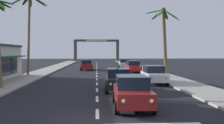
% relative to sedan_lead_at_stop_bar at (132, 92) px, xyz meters
% --- Properties ---
extents(ground_plane, '(220.00, 220.00, 0.00)m').
position_rel_sedan_lead_at_stop_bar_xyz_m(ground_plane, '(-1.81, -2.64, -0.85)').
color(ground_plane, black).
extents(sidewalk_right, '(3.20, 110.00, 0.14)m').
position_rel_sedan_lead_at_stop_bar_xyz_m(sidewalk_right, '(5.99, 17.36, -0.78)').
color(sidewalk_right, '#9E998E').
rests_on(sidewalk_right, ground).
extents(sidewalk_left, '(3.20, 110.00, 0.14)m').
position_rel_sedan_lead_at_stop_bar_xyz_m(sidewalk_left, '(-9.61, 17.36, -0.78)').
color(sidewalk_left, '#9E998E').
rests_on(sidewalk_left, ground).
extents(lane_markings, '(4.28, 87.50, 0.01)m').
position_rel_sedan_lead_at_stop_bar_xyz_m(lane_markings, '(-1.39, 17.22, -0.85)').
color(lane_markings, silver).
rests_on(lane_markings, ground).
extents(sedan_lead_at_stop_bar, '(2.03, 4.48, 1.68)m').
position_rel_sedan_lead_at_stop_bar_xyz_m(sedan_lead_at_stop_bar, '(0.00, 0.00, 0.00)').
color(sedan_lead_at_stop_bar, maroon).
rests_on(sedan_lead_at_stop_bar, ground).
extents(sedan_third_in_queue, '(2.05, 4.49, 1.68)m').
position_rel_sedan_lead_at_stop_bar_xyz_m(sedan_third_in_queue, '(-0.22, 6.12, 0.00)').
color(sedan_third_in_queue, black).
rests_on(sedan_third_in_queue, ground).
extents(sedan_oncoming_far, '(1.98, 4.46, 1.68)m').
position_rel_sedan_lead_at_stop_bar_xyz_m(sedan_oncoming_far, '(-3.44, 29.24, 0.00)').
color(sedan_oncoming_far, maroon).
rests_on(sedan_oncoming_far, ground).
extents(sedan_parked_nearest_kerb, '(1.96, 4.46, 1.68)m').
position_rel_sedan_lead_at_stop_bar_xyz_m(sedan_parked_nearest_kerb, '(3.43, 10.24, 0.00)').
color(sedan_parked_nearest_kerb, silver).
rests_on(sedan_parked_nearest_kerb, ground).
extents(sedan_parked_mid_kerb, '(2.06, 4.50, 1.68)m').
position_rel_sedan_lead_at_stop_bar_xyz_m(sedan_parked_mid_kerb, '(3.42, 23.89, 0.00)').
color(sedan_parked_mid_kerb, red).
rests_on(sedan_parked_mid_kerb, ground).
extents(sedan_parked_far_kerb, '(2.07, 4.50, 1.68)m').
position_rel_sedan_lead_at_stop_bar_xyz_m(sedan_parked_far_kerb, '(3.29, 34.23, 0.00)').
color(sedan_parked_far_kerb, silver).
rests_on(sedan_parked_far_kerb, ground).
extents(palm_left_third, '(4.45, 4.64, 10.05)m').
position_rel_sedan_lead_at_stop_bar_xyz_m(palm_left_third, '(-9.96, 18.72, 6.85)').
color(palm_left_third, brown).
rests_on(palm_left_third, ground).
extents(palm_right_second, '(4.15, 3.78, 8.07)m').
position_rel_sedan_lead_at_stop_bar_xyz_m(palm_right_second, '(5.95, 16.28, 4.66)').
color(palm_right_second, brown).
rests_on(palm_right_second, ground).
extents(town_gateway_arch, '(14.34, 0.90, 7.01)m').
position_rel_sedan_lead_at_stop_bar_xyz_m(town_gateway_arch, '(-1.81, 69.85, 3.64)').
color(town_gateway_arch, '#423D38').
rests_on(town_gateway_arch, ground).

